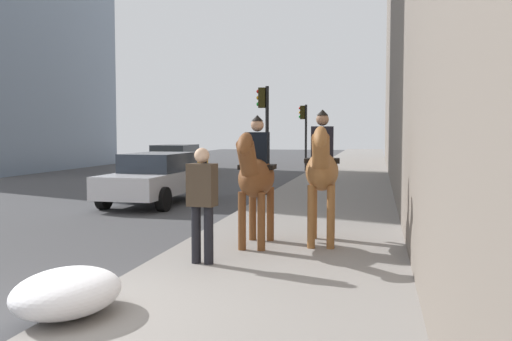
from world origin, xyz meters
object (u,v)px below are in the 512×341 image
at_px(car_mid_lane, 177,159).
at_px(traffic_light_near_curb, 265,120).
at_px(mounted_horse_far, 322,169).
at_px(mounted_horse_near, 256,175).
at_px(pedestrian_greeting, 202,197).
at_px(car_near_lane, 156,177).
at_px(traffic_light_far_curb, 304,126).

relative_size(car_mid_lane, traffic_light_near_curb, 1.25).
xyz_separation_m(mounted_horse_far, car_mid_lane, (16.13, 8.32, -0.65)).
relative_size(mounted_horse_far, traffic_light_near_curb, 0.64).
height_order(mounted_horse_near, car_mid_lane, mounted_horse_near).
bearing_deg(mounted_horse_far, pedestrian_greeting, -44.15).
bearing_deg(mounted_horse_near, mounted_horse_far, 108.45).
distance_m(car_mid_lane, traffic_light_near_curb, 8.27).
bearing_deg(car_near_lane, car_mid_lane, -161.05).
relative_size(mounted_horse_far, car_near_lane, 0.51).
bearing_deg(pedestrian_greeting, mounted_horse_far, -33.09).
xyz_separation_m(traffic_light_near_curb, traffic_light_far_curb, (10.25, -0.11, -0.12)).
height_order(mounted_horse_near, mounted_horse_far, mounted_horse_far).
relative_size(pedestrian_greeting, traffic_light_near_curb, 0.47).
bearing_deg(traffic_light_far_curb, car_mid_lane, 127.43).
relative_size(mounted_horse_near, pedestrian_greeting, 1.30).
height_order(pedestrian_greeting, traffic_light_near_curb, traffic_light_near_curb).
relative_size(pedestrian_greeting, traffic_light_far_curb, 0.49).
bearing_deg(car_mid_lane, traffic_light_near_curb, -139.55).
height_order(car_mid_lane, traffic_light_near_curb, traffic_light_near_curb).
bearing_deg(mounted_horse_far, car_mid_lane, -156.45).
bearing_deg(car_mid_lane, traffic_light_far_curb, -53.73).
bearing_deg(pedestrian_greeting, car_mid_lane, 27.91).
height_order(pedestrian_greeting, car_mid_lane, pedestrian_greeting).
distance_m(pedestrian_greeting, car_mid_lane, 19.21).
bearing_deg(car_mid_lane, car_near_lane, -164.69).
relative_size(pedestrian_greeting, car_mid_lane, 0.38).
distance_m(mounted_horse_near, car_mid_lane, 18.04).
distance_m(car_near_lane, traffic_light_far_curb, 14.98).
xyz_separation_m(mounted_horse_near, traffic_light_near_curb, (10.46, 1.87, 1.12)).
height_order(mounted_horse_near, traffic_light_far_curb, traffic_light_far_curb).
distance_m(pedestrian_greeting, traffic_light_far_curb, 22.24).
bearing_deg(traffic_light_far_curb, car_near_lane, 170.79).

